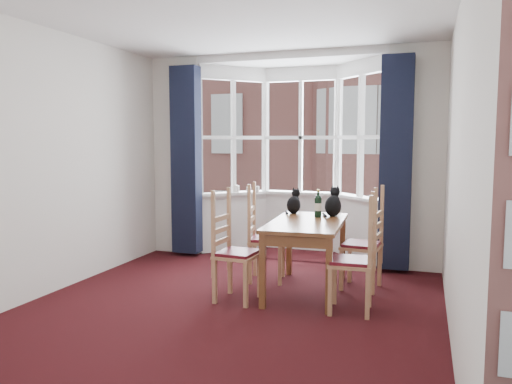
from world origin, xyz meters
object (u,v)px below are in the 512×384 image
at_px(cat_left, 294,203).
at_px(candle_extra, 257,189).
at_px(chair_right_far, 370,247).
at_px(chair_left_far, 259,240).
at_px(wine_bottle, 318,205).
at_px(chair_right_near, 361,263).
at_px(candle_short, 248,190).
at_px(chair_left_near, 229,254).
at_px(cat_right, 333,204).
at_px(candle_tall, 237,189).
at_px(dining_table, 307,230).

distance_m(cat_left, candle_extra, 1.52).
distance_m(chair_right_far, candle_extra, 2.33).
bearing_deg(chair_left_far, cat_left, 33.28).
relative_size(wine_bottle, candle_extra, 3.28).
height_order(chair_right_near, candle_short, candle_short).
distance_m(chair_left_near, wine_bottle, 1.18).
relative_size(chair_right_far, cat_right, 2.59).
bearing_deg(candle_tall, dining_table, -49.69).
height_order(chair_right_far, cat_right, cat_right).
bearing_deg(chair_right_near, chair_left_far, 149.42).
bearing_deg(chair_left_far, candle_short, 114.21).
distance_m(dining_table, candle_tall, 2.25).
xyz_separation_m(cat_left, wine_bottle, (0.33, -0.21, 0.02)).
height_order(chair_left_near, chair_right_near, same).
bearing_deg(wine_bottle, cat_left, 148.09).
height_order(dining_table, candle_short, candle_short).
relative_size(chair_right_far, cat_left, 2.97).
bearing_deg(chair_right_near, wine_bottle, 126.72).
bearing_deg(chair_left_near, candle_extra, 101.44).
xyz_separation_m(chair_left_near, candle_extra, (-0.46, 2.25, 0.44)).
xyz_separation_m(chair_left_near, chair_right_near, (1.32, 0.03, 0.00)).
xyz_separation_m(dining_table, candle_tall, (-1.45, 1.70, 0.25)).
height_order(wine_bottle, candle_tall, wine_bottle).
height_order(wine_bottle, candle_extra, wine_bottle).
bearing_deg(chair_left_near, chair_right_near, 1.49).
bearing_deg(dining_table, candle_extra, 123.21).
distance_m(chair_right_near, candle_extra, 2.87).
relative_size(chair_left_far, candle_short, 10.81).
xyz_separation_m(candle_tall, candle_short, (0.16, 0.03, -0.01)).
bearing_deg(chair_right_far, cat_left, 168.02).
bearing_deg(cat_left, dining_table, -61.75).
bearing_deg(chair_left_far, chair_left_near, -94.74).
height_order(chair_left_far, candle_short, candle_short).
distance_m(chair_left_far, chair_right_far, 1.26).
xyz_separation_m(chair_right_far, cat_right, (-0.43, 0.13, 0.44)).
bearing_deg(candle_extra, cat_left, -54.89).
distance_m(dining_table, chair_left_far, 0.72).
bearing_deg(candle_short, chair_left_far, -65.79).
distance_m(dining_table, cat_left, 0.62).
bearing_deg(candle_short, candle_tall, -169.61).
distance_m(chair_right_near, cat_left, 1.39).
bearing_deg(chair_left_far, candle_tall, 119.86).
bearing_deg(cat_right, chair_left_near, -133.45).
distance_m(cat_right, candle_short, 1.96).
distance_m(chair_right_near, candle_short, 2.94).
distance_m(cat_left, candle_short, 1.58).
xyz_separation_m(chair_left_far, chair_right_near, (1.26, -0.74, 0.00)).
height_order(cat_left, candle_tall, cat_left).
xyz_separation_m(chair_right_near, candle_short, (-1.91, 2.20, 0.44)).
xyz_separation_m(chair_right_near, candle_tall, (-2.07, 2.17, 0.45)).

